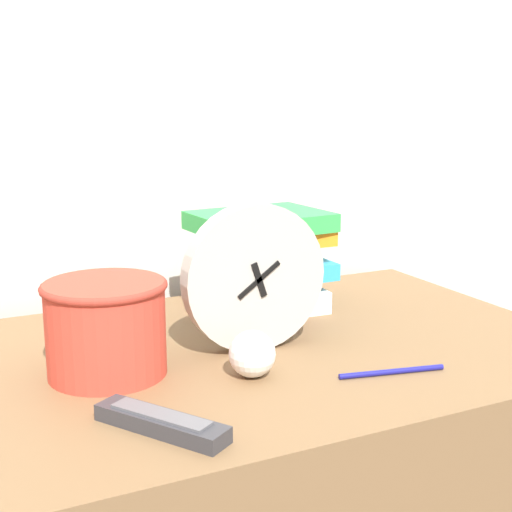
{
  "coord_description": "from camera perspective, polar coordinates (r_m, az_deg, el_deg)",
  "views": [
    {
      "loc": [
        -0.43,
        -0.63,
        1.09
      ],
      "look_at": [
        0.07,
        0.41,
        0.83
      ],
      "focal_mm": 50.0,
      "sensor_mm": 36.0,
      "label": 1
    }
  ],
  "objects": [
    {
      "name": "wall_back",
      "position": [
        1.42,
        -8.66,
        16.91
      ],
      "size": [
        6.0,
        0.04,
        2.4
      ],
      "color": "beige",
      "rests_on": "ground_plane"
    },
    {
      "name": "crumpled_paper_ball",
      "position": [
        1.0,
        -0.31,
        -7.83
      ],
      "size": [
        0.07,
        0.07,
        0.07
      ],
      "color": "white",
      "rests_on": "desk"
    },
    {
      "name": "desk_clock",
      "position": [
        1.08,
        -0.11,
        -1.74
      ],
      "size": [
        0.23,
        0.03,
        0.23
      ],
      "color": "#B7B2A8",
      "rests_on": "desk"
    },
    {
      "name": "basket",
      "position": [
        1.02,
        -11.92,
        -5.39
      ],
      "size": [
        0.17,
        0.17,
        0.13
      ],
      "color": "#C63D2D",
      "rests_on": "desk"
    },
    {
      "name": "pen",
      "position": [
        1.04,
        10.81,
        -9.08
      ],
      "size": [
        0.16,
        0.04,
        0.01
      ],
      "color": "navy",
      "rests_on": "desk"
    },
    {
      "name": "tv_remote",
      "position": [
        0.86,
        -7.6,
        -13.07
      ],
      "size": [
        0.13,
        0.17,
        0.02
      ],
      "color": "#333338",
      "rests_on": "desk"
    },
    {
      "name": "book_stack",
      "position": [
        1.28,
        0.34,
        -0.42
      ],
      "size": [
        0.25,
        0.2,
        0.18
      ],
      "color": "white",
      "rests_on": "desk"
    }
  ]
}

